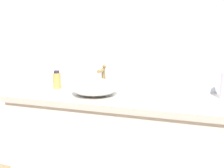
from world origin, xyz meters
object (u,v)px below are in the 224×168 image
object	(u,v)px
candle_jar	(32,87)
lotion_bottle	(57,80)
sink_basin	(94,87)
tissue_box	(136,87)

from	to	relation	value
candle_jar	lotion_bottle	bearing A→B (deg)	31.79
sink_basin	lotion_bottle	bearing A→B (deg)	164.28
sink_basin	candle_jar	bearing A→B (deg)	-179.81
lotion_bottle	candle_jar	xyz separation A→B (m)	(-0.16, -0.10, -0.04)
lotion_bottle	tissue_box	xyz separation A→B (m)	(0.63, -0.07, 0.00)
lotion_bottle	sink_basin	bearing A→B (deg)	-15.72
lotion_bottle	tissue_box	world-z (taller)	tissue_box
sink_basin	tissue_box	bearing A→B (deg)	4.53
candle_jar	sink_basin	bearing A→B (deg)	0.19
lotion_bottle	candle_jar	world-z (taller)	lotion_bottle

